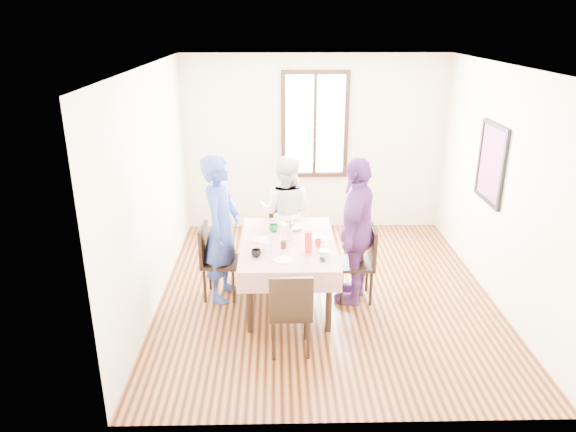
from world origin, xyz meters
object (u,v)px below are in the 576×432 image
object	(u,v)px
person_far	(286,213)
chair_right	(356,264)
chair_left	(221,262)
person_left	(221,229)
dining_table	(288,272)
chair_far	(286,234)
person_right	(355,231)
chair_near	(290,310)

from	to	relation	value
person_far	chair_right	bearing A→B (deg)	147.54
chair_left	person_left	world-z (taller)	person_left
dining_table	person_far	xyz separation A→B (m)	(0.00, 0.98, 0.38)
dining_table	chair_far	distance (m)	1.00
dining_table	chair_far	world-z (taller)	chair_far
person_far	chair_left	bearing A→B (deg)	63.38
person_left	person_right	distance (m)	1.56
dining_table	chair_right	world-z (taller)	chair_right
person_left	person_right	xyz separation A→B (m)	(1.56, -0.09, -0.00)
dining_table	chair_far	size ratio (longest dim) A/B	1.59
chair_far	person_far	xyz separation A→B (m)	(-0.00, -0.02, 0.30)
person_far	dining_table	bearing A→B (deg)	106.92
chair_far	person_left	world-z (taller)	person_left
dining_table	chair_far	bearing A→B (deg)	90.00
chair_left	chair_far	bearing A→B (deg)	140.95
chair_far	chair_near	distance (m)	1.99
chair_left	chair_near	bearing A→B (deg)	39.13
chair_far	chair_left	bearing A→B (deg)	40.22
chair_far	chair_near	xyz separation A→B (m)	(0.00, -1.99, 0.00)
chair_far	person_left	size ratio (longest dim) A/B	0.52
dining_table	person_right	distance (m)	0.93
chair_far	person_far	bearing A→B (deg)	83.14
chair_far	person_right	bearing A→B (deg)	122.46
dining_table	chair_left	world-z (taller)	chair_left
person_far	person_left	bearing A→B (deg)	64.16
chair_left	chair_near	distance (m)	1.39
person_right	person_left	bearing A→B (deg)	-72.86
person_far	person_right	world-z (taller)	person_right
chair_near	person_far	bearing A→B (deg)	88.09
chair_near	chair_left	bearing A→B (deg)	123.34
person_right	chair_right	bearing A→B (deg)	110.47
chair_far	chair_right	bearing A→B (deg)	123.23
dining_table	chair_near	bearing A→B (deg)	-90.00
chair_right	chair_far	world-z (taller)	same
dining_table	chair_right	distance (m)	0.81
chair_far	chair_near	size ratio (longest dim) A/B	1.00
chair_left	person_left	bearing A→B (deg)	93.88
chair_right	person_left	bearing A→B (deg)	88.07
chair_far	person_left	bearing A→B (deg)	40.99
chair_left	chair_right	distance (m)	1.60
chair_left	person_right	size ratio (longest dim) A/B	0.52
chair_near	person_left	xyz separation A→B (m)	(-0.78, 1.13, 0.42)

